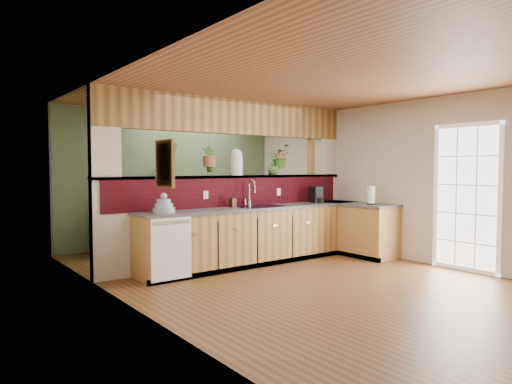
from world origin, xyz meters
TOP-DOWN VIEW (x-y plane):
  - ground at (0.00, 0.00)m, footprint 4.60×7.00m
  - ceiling at (0.00, 0.00)m, footprint 4.60×7.00m
  - wall_back at (0.00, 3.50)m, footprint 4.60×0.02m
  - wall_left at (-2.30, 0.00)m, footprint 0.02×7.00m
  - wall_right at (2.30, 0.00)m, footprint 0.02×7.00m
  - pass_through_partition at (0.03, 1.35)m, footprint 4.60×0.21m
  - pass_through_ledge at (0.00, 1.35)m, footprint 4.60×0.21m
  - header_beam at (0.00, 1.35)m, footprint 4.60×0.15m
  - sage_backwall at (0.00, 3.48)m, footprint 4.55×0.02m
  - countertop at (0.84, 0.87)m, footprint 4.14×1.52m
  - dishwasher at (-1.48, 0.66)m, footprint 0.58×0.03m
  - navy_sink at (0.25, 0.98)m, footprint 0.82×0.50m
  - french_door at (2.27, -1.30)m, footprint 0.06×1.02m
  - framed_print at (-2.27, -0.80)m, footprint 0.04×0.35m
  - faucet at (0.16, 1.13)m, footprint 0.19×0.19m
  - dish_stack at (-1.42, 1.00)m, footprint 0.31×0.31m
  - soap_dispenser at (-0.19, 1.13)m, footprint 0.11×0.11m
  - coffee_maker at (1.51, 1.01)m, footprint 0.15×0.25m
  - paper_towel at (1.94, 0.15)m, footprint 0.15×0.15m
  - glass_jar at (0.04, 1.35)m, footprint 0.19×0.19m
  - ledge_plant_left at (-1.14, 1.35)m, footprint 0.30×0.26m
  - ledge_plant_right at (0.79, 1.35)m, footprint 0.24×0.24m
  - hanging_plant_a at (-0.47, 1.35)m, footprint 0.26×0.21m
  - hanging_plant_b at (0.95, 1.35)m, footprint 0.46×0.43m
  - shelving_console at (-0.89, 3.25)m, footprint 1.53×0.89m
  - shelf_plant_a at (-1.54, 3.25)m, footprint 0.26×0.22m
  - shelf_plant_b at (-0.44, 3.25)m, footprint 0.32×0.32m
  - floor_plant at (1.02, 2.60)m, footprint 0.82×0.77m

SIDE VIEW (x-z plane):
  - ground at x=0.00m, z-range -0.01..0.01m
  - floor_plant at x=1.02m, z-range 0.00..0.73m
  - countertop at x=0.84m, z-range 0.00..0.90m
  - dishwasher at x=-1.48m, z-range 0.05..0.87m
  - shelving_console at x=-0.89m, z-range 0.00..1.00m
  - navy_sink at x=0.25m, z-range 0.73..0.91m
  - dish_stack at x=-1.42m, z-range 0.85..1.12m
  - soap_dispenser at x=-0.19m, z-range 0.90..1.10m
  - coffee_maker at x=1.51m, z-range 0.89..1.17m
  - french_door at x=2.27m, z-range -0.03..2.13m
  - paper_towel at x=1.94m, z-range 0.88..1.22m
  - faucet at x=0.16m, z-range 0.92..1.34m
  - pass_through_partition at x=0.03m, z-range -0.11..2.49m
  - shelf_plant_a at x=-1.54m, z-range 1.00..1.41m
  - shelf_plant_b at x=-0.44m, z-range 1.00..1.51m
  - wall_back at x=0.00m, z-range 0.00..2.60m
  - wall_left at x=-2.30m, z-range 0.00..2.60m
  - wall_right at x=2.30m, z-range 0.00..2.60m
  - sage_backwall at x=0.00m, z-range 0.02..2.58m
  - pass_through_ledge at x=0.00m, z-range 1.35..1.39m
  - framed_print at x=-2.27m, z-range 1.32..1.78m
  - ledge_plant_right at x=0.79m, z-range 1.39..1.76m
  - glass_jar at x=0.04m, z-range 1.39..1.81m
  - ledge_plant_left at x=-1.14m, z-range 1.39..1.87m
  - hanging_plant_a at x=-0.47m, z-range 1.51..2.06m
  - hanging_plant_b at x=0.95m, z-range 1.62..2.16m
  - header_beam at x=0.00m, z-range 2.05..2.60m
  - ceiling at x=0.00m, z-range 2.60..2.60m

